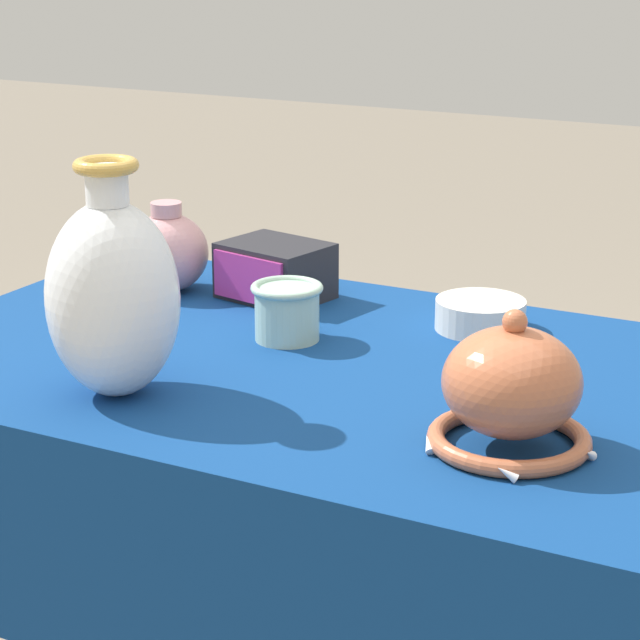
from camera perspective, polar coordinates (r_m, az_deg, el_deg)
name	(u,v)px	position (r m, az deg, el deg)	size (l,w,h in m)	color
display_table	(340,416)	(1.79, 0.90, -4.40)	(1.35, 0.80, 0.73)	olive
vase_tall_bulbous	(113,295)	(1.66, -9.46, 1.12)	(0.18, 0.18, 0.32)	white
vase_dome_bell	(511,393)	(1.50, 8.74, -3.30)	(0.20, 0.21, 0.17)	#BC6642
mosaic_tile_box	(275,271)	(2.09, -2.09, 2.26)	(0.19, 0.17, 0.09)	#232328
pot_squat_ivory	(480,315)	(1.95, 7.34, 0.25)	(0.14, 0.14, 0.05)	white
cup_wide_celadon	(287,310)	(1.88, -1.52, 0.47)	(0.11, 0.11, 0.09)	#A8CCB7
jar_round_rose	(168,251)	(2.14, -6.97, 3.13)	(0.14, 0.14, 0.15)	#D19399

